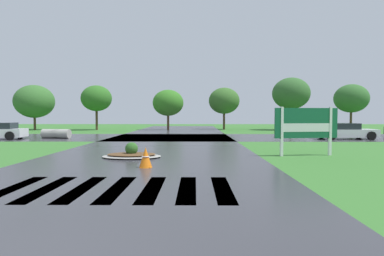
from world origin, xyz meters
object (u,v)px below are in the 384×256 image
Objects in this scene: estate_billboard at (306,125)px; traffic_cone at (146,158)px; median_island at (132,154)px; car_silver_hatch at (345,132)px; drainage_pipe_stack at (56,134)px.

traffic_cone is at bearing 17.22° from estate_billboard.
estate_billboard is 8.05m from median_island.
median_island is 3.56× the size of traffic_cone.
car_silver_hatch is 18.98m from traffic_cone.
traffic_cone is (9.30, -14.08, -0.01)m from drainage_pipe_stack.
traffic_cone is at bearing -68.86° from median_island.
traffic_cone is (-13.38, -13.46, -0.21)m from car_silver_hatch.
car_silver_hatch is (14.41, 10.80, 0.43)m from median_island.
car_silver_hatch is 6.00× the size of traffic_cone.
traffic_cone is (-6.89, -3.36, -1.07)m from estate_billboard.
median_island is at bearing -3.74° from estate_billboard.
traffic_cone reaches higher than median_island.
estate_billboard is 0.69× the size of car_silver_hatch.
median_island is 14.10m from drainage_pipe_stack.
drainage_pipe_stack is at bearing -42.30° from estate_billboard.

